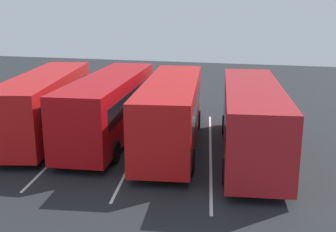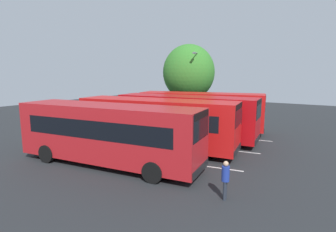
{
  "view_description": "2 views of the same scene",
  "coord_description": "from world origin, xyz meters",
  "px_view_note": "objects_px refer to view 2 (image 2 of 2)",
  "views": [
    {
      "loc": [
        -19.44,
        -6.58,
        6.89
      ],
      "look_at": [
        0.86,
        -1.28,
        1.41
      ],
      "focal_mm": 44.77,
      "sensor_mm": 36.0,
      "label": 1
    },
    {
      "loc": [
        10.3,
        -15.91,
        5.08
      ],
      "look_at": [
        -0.67,
        1.43,
        1.78
      ],
      "focal_mm": 28.29,
      "sensor_mm": 36.0,
      "label": 2
    }
  ],
  "objects_px": {
    "bus_far_left": "(108,132)",
    "bus_center_right": "(186,116)",
    "pedestrian": "(225,177)",
    "depot_tree": "(188,73)",
    "bus_far_right": "(201,110)",
    "bus_center_left": "(156,122)",
    "street_lamp": "(198,82)"
  },
  "relations": [
    {
      "from": "bus_far_left",
      "to": "street_lamp",
      "type": "xyz_separation_m",
      "value": [
        -1.86,
        15.09,
        2.32
      ]
    },
    {
      "from": "bus_far_right",
      "to": "street_lamp",
      "type": "height_order",
      "value": "street_lamp"
    },
    {
      "from": "bus_far_right",
      "to": "depot_tree",
      "type": "bearing_deg",
      "value": 115.72
    },
    {
      "from": "bus_far_left",
      "to": "bus_far_right",
      "type": "xyz_separation_m",
      "value": [
        0.42,
        11.04,
        0.0
      ]
    },
    {
      "from": "depot_tree",
      "to": "bus_far_right",
      "type": "bearing_deg",
      "value": -51.43
    },
    {
      "from": "bus_center_right",
      "to": "bus_far_right",
      "type": "bearing_deg",
      "value": 90.82
    },
    {
      "from": "bus_center_right",
      "to": "bus_far_right",
      "type": "relative_size",
      "value": 0.99
    },
    {
      "from": "bus_far_right",
      "to": "pedestrian",
      "type": "relative_size",
      "value": 6.83
    },
    {
      "from": "bus_center_left",
      "to": "bus_center_right",
      "type": "distance_m",
      "value": 3.46
    },
    {
      "from": "bus_far_left",
      "to": "bus_center_right",
      "type": "xyz_separation_m",
      "value": [
        0.84,
        7.44,
        0.0
      ]
    },
    {
      "from": "street_lamp",
      "to": "bus_far_left",
      "type": "bearing_deg",
      "value": -4.94
    },
    {
      "from": "street_lamp",
      "to": "bus_far_right",
      "type": "bearing_deg",
      "value": 17.46
    },
    {
      "from": "bus_center_left",
      "to": "street_lamp",
      "type": "distance_m",
      "value": 11.57
    },
    {
      "from": "bus_far_right",
      "to": "depot_tree",
      "type": "distance_m",
      "value": 7.02
    },
    {
      "from": "bus_center_right",
      "to": "bus_far_right",
      "type": "height_order",
      "value": "same"
    },
    {
      "from": "bus_far_left",
      "to": "bus_far_right",
      "type": "height_order",
      "value": "same"
    },
    {
      "from": "bus_far_right",
      "to": "depot_tree",
      "type": "height_order",
      "value": "depot_tree"
    },
    {
      "from": "pedestrian",
      "to": "depot_tree",
      "type": "bearing_deg",
      "value": -64.6
    },
    {
      "from": "pedestrian",
      "to": "depot_tree",
      "type": "distance_m",
      "value": 19.88
    },
    {
      "from": "bus_center_left",
      "to": "street_lamp",
      "type": "relative_size",
      "value": 1.53
    },
    {
      "from": "bus_center_left",
      "to": "bus_center_right",
      "type": "height_order",
      "value": "same"
    },
    {
      "from": "street_lamp",
      "to": "depot_tree",
      "type": "xyz_separation_m",
      "value": [
        -1.57,
        0.79,
        1.01
      ]
    },
    {
      "from": "bus_center_left",
      "to": "pedestrian",
      "type": "bearing_deg",
      "value": -43.06
    },
    {
      "from": "street_lamp",
      "to": "depot_tree",
      "type": "distance_m",
      "value": 2.03
    },
    {
      "from": "bus_center_left",
      "to": "street_lamp",
      "type": "bearing_deg",
      "value": 93.6
    },
    {
      "from": "bus_center_left",
      "to": "bus_far_right",
      "type": "bearing_deg",
      "value": 82.16
    },
    {
      "from": "bus_center_left",
      "to": "pedestrian",
      "type": "height_order",
      "value": "bus_center_left"
    },
    {
      "from": "bus_far_right",
      "to": "pedestrian",
      "type": "xyz_separation_m",
      "value": [
        6.58,
        -11.55,
        -0.91
      ]
    },
    {
      "from": "pedestrian",
      "to": "bus_far_right",
      "type": "bearing_deg",
      "value": -67.42
    },
    {
      "from": "bus_center_right",
      "to": "street_lamp",
      "type": "height_order",
      "value": "street_lamp"
    },
    {
      "from": "bus_center_left",
      "to": "depot_tree",
      "type": "xyz_separation_m",
      "value": [
        -3.92,
        11.88,
        3.33
      ]
    },
    {
      "from": "bus_far_left",
      "to": "depot_tree",
      "type": "bearing_deg",
      "value": 94.77
    }
  ]
}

